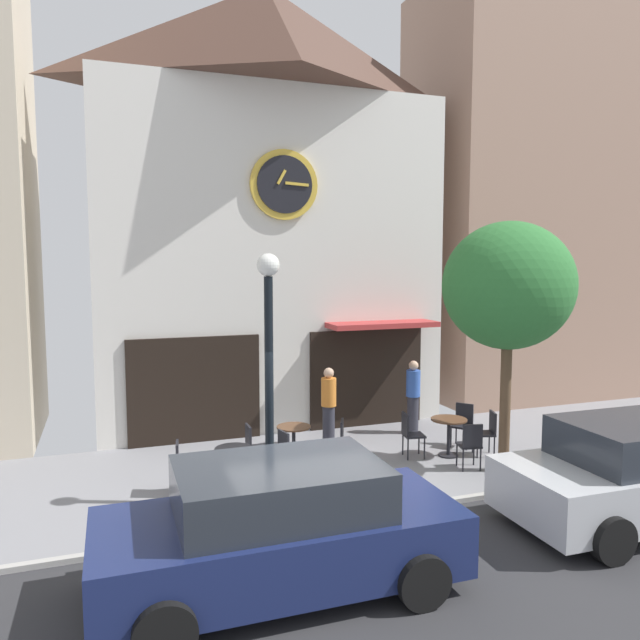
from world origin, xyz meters
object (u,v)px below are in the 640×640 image
(cafe_chair_by_entrance, at_px, (463,421))
(cafe_table_center, at_px, (234,461))
(street_lamp, at_px, (269,379))
(cafe_table_near_door, at_px, (449,429))
(cafe_chair_curbside, at_px, (488,430))
(cafe_chair_facing_street, at_px, (337,439))
(cafe_chair_right_end, at_px, (410,431))
(cafe_chair_mid_row, at_px, (279,453))
(cafe_chair_near_tree, at_px, (183,463))
(pedestrian_blue, at_px, (413,396))
(pedestrian_orange, at_px, (329,405))
(street_tree, at_px, (509,286))
(cafe_chair_facing_wall, at_px, (471,442))
(cafe_chair_under_awning, at_px, (254,444))
(cafe_table_rightmost, at_px, (294,439))
(parked_car_navy, at_px, (280,529))

(cafe_chair_by_entrance, bearing_deg, cafe_table_center, -171.53)
(street_lamp, distance_m, cafe_table_near_door, 4.45)
(cafe_chair_curbside, bearing_deg, cafe_chair_facing_street, 172.30)
(cafe_chair_right_end, xyz_separation_m, cafe_chair_mid_row, (-2.83, -0.40, 0.00))
(cafe_table_center, distance_m, cafe_table_near_door, 4.44)
(cafe_table_near_door, bearing_deg, cafe_chair_near_tree, -177.49)
(cafe_table_center, xyz_separation_m, pedestrian_blue, (4.55, 1.99, 0.37))
(cafe_table_near_door, relative_size, pedestrian_orange, 0.46)
(cafe_chair_mid_row, relative_size, cafe_chair_curbside, 1.00)
(cafe_chair_near_tree, bearing_deg, cafe_chair_by_entrance, 6.84)
(street_tree, xyz_separation_m, pedestrian_orange, (-2.53, 2.60, -2.60))
(cafe_chair_facing_wall, bearing_deg, cafe_chair_curbside, 37.02)
(cafe_chair_mid_row, relative_size, cafe_chair_under_awning, 1.00)
(cafe_chair_right_end, xyz_separation_m, cafe_chair_by_entrance, (1.42, 0.30, 0.00))
(cafe_table_near_door, xyz_separation_m, cafe_chair_under_awning, (-3.92, 0.40, -0.02))
(pedestrian_blue, bearing_deg, cafe_table_center, -156.40)
(cafe_chair_by_entrance, height_order, pedestrian_blue, pedestrian_blue)
(cafe_table_rightmost, xyz_separation_m, cafe_chair_mid_row, (-0.50, -0.72, 0.00))
(cafe_chair_facing_street, bearing_deg, cafe_chair_by_entrance, 5.57)
(cafe_chair_mid_row, height_order, cafe_chair_curbside, same)
(cafe_chair_by_entrance, relative_size, parked_car_navy, 0.21)
(cafe_table_rightmost, relative_size, cafe_chair_near_tree, 0.86)
(cafe_table_center, distance_m, parked_car_navy, 3.40)
(cafe_table_center, relative_size, cafe_chair_curbside, 0.80)
(cafe_chair_mid_row, height_order, cafe_chair_facing_street, same)
(cafe_table_rightmost, xyz_separation_m, cafe_chair_facing_wall, (3.06, -1.35, 0.00))
(cafe_table_rightmost, bearing_deg, cafe_chair_curbside, -10.71)
(pedestrian_blue, bearing_deg, cafe_table_near_door, -93.68)
(street_tree, xyz_separation_m, cafe_chair_under_awning, (-4.44, 1.50, -2.93))
(cafe_table_rightmost, distance_m, parked_car_navy, 4.41)
(cafe_chair_facing_wall, xyz_separation_m, cafe_chair_facing_street, (-2.29, 1.04, 0.00))
(cafe_chair_mid_row, bearing_deg, cafe_table_center, -175.82)
(cafe_chair_mid_row, height_order, cafe_chair_under_awning, same)
(cafe_chair_facing_wall, height_order, pedestrian_blue, pedestrian_blue)
(cafe_chair_by_entrance, bearing_deg, street_tree, -94.68)
(cafe_chair_right_end, height_order, parked_car_navy, parked_car_navy)
(cafe_table_center, bearing_deg, cafe_chair_under_awning, 52.86)
(cafe_chair_right_end, relative_size, cafe_chair_facing_street, 1.00)
(cafe_chair_facing_street, bearing_deg, cafe_table_center, -167.46)
(cafe_chair_right_end, bearing_deg, cafe_table_rightmost, 172.26)
(cafe_chair_right_end, distance_m, pedestrian_orange, 1.84)
(street_lamp, relative_size, cafe_chair_curbside, 4.50)
(street_tree, xyz_separation_m, cafe_chair_mid_row, (-4.12, 0.88, -2.93))
(parked_car_navy, bearing_deg, cafe_chair_right_end, 45.49)
(cafe_chair_by_entrance, xyz_separation_m, pedestrian_orange, (-2.66, 1.02, 0.33))
(cafe_chair_facing_wall, xyz_separation_m, pedestrian_blue, (0.16, 2.56, 0.33))
(cafe_table_near_door, bearing_deg, cafe_chair_under_awning, 174.16)
(cafe_table_rightmost, bearing_deg, parked_car_navy, -109.20)
(cafe_table_near_door, height_order, cafe_chair_mid_row, cafe_chair_mid_row)
(cafe_chair_facing_wall, height_order, pedestrian_orange, pedestrian_orange)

